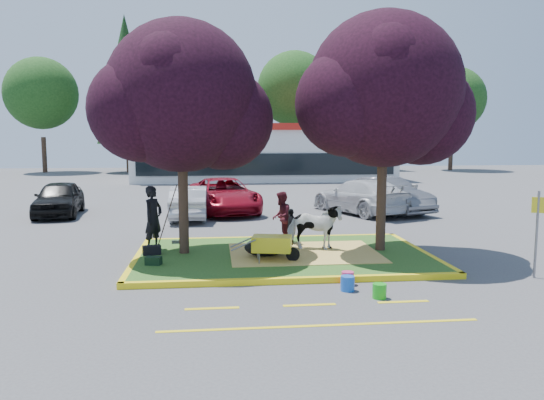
{
  "coord_description": "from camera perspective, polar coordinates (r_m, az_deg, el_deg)",
  "views": [
    {
      "loc": [
        -1.92,
        -14.64,
        3.47
      ],
      "look_at": [
        -0.27,
        0.5,
        1.62
      ],
      "focal_mm": 35.0,
      "sensor_mm": 36.0,
      "label": 1
    }
  ],
  "objects": [
    {
      "name": "treeline",
      "position": [
        52.51,
        -2.84,
        11.56
      ],
      "size": [
        46.58,
        7.8,
        14.63
      ],
      "color": "black",
      "rests_on": "ground"
    },
    {
      "name": "fire_lane_long",
      "position": [
        10.05,
        5.31,
        -13.3
      ],
      "size": [
        6.0,
        0.1,
        0.01
      ],
      "primitive_type": "cube",
      "color": "yellow",
      "rests_on": "ground"
    },
    {
      "name": "curb_right",
      "position": [
        16.18,
        15.76,
        -5.47
      ],
      "size": [
        0.16,
        5.3,
        0.15
      ],
      "primitive_type": "cube",
      "color": "yellow",
      "rests_on": "ground"
    },
    {
      "name": "ground",
      "position": [
        15.16,
        1.21,
        -6.32
      ],
      "size": [
        90.0,
        90.0,
        0.0
      ],
      "primitive_type": "plane",
      "color": "#424244",
      "rests_on": "ground"
    },
    {
      "name": "wheelbarrow",
      "position": [
        14.05,
        0.04,
        -4.76
      ],
      "size": [
        1.84,
        0.82,
        0.69
      ],
      "rotation": [
        0.0,
        0.0,
        -0.22
      ],
      "color": "black",
      "rests_on": "median_island"
    },
    {
      "name": "fire_lane_stripe_b",
      "position": [
        11.16,
        4.06,
        -11.2
      ],
      "size": [
        1.1,
        0.12,
        0.01
      ],
      "primitive_type": "cube",
      "color": "yellow",
      "rests_on": "ground"
    },
    {
      "name": "curb_far",
      "position": [
        17.65,
        0.12,
        -4.18
      ],
      "size": [
        8.3,
        0.16,
        0.15
      ],
      "primitive_type": "cube",
      "color": "yellow",
      "rests_on": "ground"
    },
    {
      "name": "gear_bag_green",
      "position": [
        14.15,
        -12.63,
        -6.39
      ],
      "size": [
        0.44,
        0.33,
        0.21
      ],
      "primitive_type": "cube",
      "rotation": [
        0.0,
        0.0,
        -0.23
      ],
      "color": "black",
      "rests_on": "median_island"
    },
    {
      "name": "median_island",
      "position": [
        15.15,
        1.21,
        -6.04
      ],
      "size": [
        8.0,
        5.0,
        0.15
      ],
      "primitive_type": "cube",
      "color": "#235019",
      "rests_on": "ground"
    },
    {
      "name": "straw_bedding",
      "position": [
        15.22,
        3.46,
        -5.68
      ],
      "size": [
        4.2,
        3.0,
        0.01
      ],
      "primitive_type": "cube",
      "color": "#E6CA5E",
      "rests_on": "median_island"
    },
    {
      "name": "curb_near",
      "position": [
        12.67,
        2.74,
        -8.64
      ],
      "size": [
        8.3,
        0.16,
        0.15
      ],
      "primitive_type": "cube",
      "color": "yellow",
      "rests_on": "ground"
    },
    {
      "name": "tree_purple_right",
      "position": [
        15.63,
        12.04,
        10.76
      ],
      "size": [
        5.3,
        4.4,
        6.82
      ],
      "color": "black",
      "rests_on": "median_island"
    },
    {
      "name": "car_silver",
      "position": [
        22.58,
        -8.87,
        -0.24
      ],
      "size": [
        1.49,
        4.22,
        1.39
      ],
      "primitive_type": "imported",
      "rotation": [
        0.0,
        0.0,
        3.14
      ],
      "color": "#ACAFB5",
      "rests_on": "ground"
    },
    {
      "name": "gear_bag_dark",
      "position": [
        15.35,
        -12.81,
        -5.27
      ],
      "size": [
        0.55,
        0.38,
        0.25
      ],
      "primitive_type": "cube",
      "rotation": [
        0.0,
        0.0,
        0.23
      ],
      "color": "black",
      "rests_on": "median_island"
    },
    {
      "name": "car_white",
      "position": [
        24.13,
        9.47,
        0.39
      ],
      "size": [
        4.04,
        5.72,
        1.54
      ],
      "primitive_type": "imported",
      "rotation": [
        0.0,
        0.0,
        3.54
      ],
      "color": "silver",
      "rests_on": "ground"
    },
    {
      "name": "car_red",
      "position": [
        24.26,
        -5.23,
        0.51
      ],
      "size": [
        3.64,
        6.0,
        1.56
      ],
      "primitive_type": "imported",
      "rotation": [
        0.0,
        0.0,
        0.2
      ],
      "color": "maroon",
      "rests_on": "ground"
    },
    {
      "name": "calf",
      "position": [
        14.76,
        -0.71,
        -5.08
      ],
      "size": [
        1.27,
        0.87,
        0.51
      ],
      "primitive_type": "ellipsoid",
      "rotation": [
        0.0,
        0.0,
        0.18
      ],
      "color": "black",
      "rests_on": "median_island"
    },
    {
      "name": "bucket_blue",
      "position": [
        12.19,
        8.13,
        -8.88
      ],
      "size": [
        0.4,
        0.4,
        0.34
      ],
      "primitive_type": "cylinder",
      "rotation": [
        0.0,
        0.0,
        0.32
      ],
      "color": "blue",
      "rests_on": "ground"
    },
    {
      "name": "fire_lane_stripe_c",
      "position": [
        11.68,
        13.93,
        -10.57
      ],
      "size": [
        1.1,
        0.12,
        0.01
      ],
      "primitive_type": "cube",
      "color": "yellow",
      "rests_on": "ground"
    },
    {
      "name": "retail_building",
      "position": [
        42.82,
        -0.99,
        5.28
      ],
      "size": [
        20.4,
        8.4,
        4.4
      ],
      "color": "silver",
      "rests_on": "ground"
    },
    {
      "name": "sign_post",
      "position": [
        14.42,
        26.62,
        -2.47
      ],
      "size": [
        0.29,
        0.15,
        2.15
      ],
      "rotation": [
        0.0,
        0.0,
        -0.42
      ],
      "color": "slate",
      "rests_on": "ground"
    },
    {
      "name": "car_grey",
      "position": [
        24.67,
        12.35,
        0.51
      ],
      "size": [
        3.24,
        5.07,
        1.58
      ],
      "primitive_type": "imported",
      "rotation": [
        0.0,
        0.0,
        0.36
      ],
      "color": "#525459",
      "rests_on": "ground"
    },
    {
      "name": "visitor_b",
      "position": [
        16.36,
        2.05,
        -2.85
      ],
      "size": [
        0.38,
        0.68,
        1.1
      ],
      "primitive_type": "imported",
      "rotation": [
        0.0,
        0.0,
        -1.75
      ],
      "color": "black",
      "rests_on": "median_island"
    },
    {
      "name": "fire_lane_stripe_a",
      "position": [
        11.0,
        -6.47,
        -11.51
      ],
      "size": [
        1.1,
        0.12,
        0.01
      ],
      "primitive_type": "cube",
      "color": "yellow",
      "rests_on": "ground"
    },
    {
      "name": "bucket_green",
      "position": [
        11.76,
        11.48,
        -9.58
      ],
      "size": [
        0.38,
        0.38,
        0.32
      ],
      "primitive_type": "cylinder",
      "rotation": [
        0.0,
        0.0,
        0.31
      ],
      "color": "#19A81A",
      "rests_on": "ground"
    },
    {
      "name": "handler",
      "position": [
        15.79,
        -12.65,
        -1.93
      ],
      "size": [
        0.75,
        0.82,
        1.88
      ],
      "primitive_type": "imported",
      "rotation": [
        0.0,
        0.0,
        1.01
      ],
      "color": "black",
      "rests_on": "median_island"
    },
    {
      "name": "curb_left",
      "position": [
        15.18,
        -14.34,
        -6.23
      ],
      "size": [
        0.16,
        5.3,
        0.15
      ],
      "primitive_type": "cube",
      "color": "yellow",
      "rests_on": "ground"
    },
    {
      "name": "car_black",
      "position": [
        24.97,
        -21.94,
        0.17
      ],
      "size": [
        2.23,
        4.59,
        1.51
      ],
      "primitive_type": "imported",
      "rotation": [
        0.0,
        0.0,
        0.1
      ],
      "color": "black",
      "rests_on": "ground"
    },
    {
      "name": "visitor_a",
      "position": [
        16.65,
        1.0,
        -1.81
      ],
      "size": [
        0.79,
        0.91,
        1.59
      ],
      "primitive_type": "imported",
      "rotation": [
        0.0,
        0.0,
        -1.84
      ],
      "color": "#4C151F",
      "rests_on": "median_island"
    },
    {
      "name": "bucket_pink",
      "position": [
        12.66,
        8.14,
        -8.33
      ],
      "size": [
        0.37,
        0.37,
        0.31
      ],
      "primitive_type": "cylinder",
      "rotation": [
        0.0,
        0.0,
        -0.3
      ],
      "color": "#D8306C",
      "rests_on": "ground"
    },
    {
      "name": "tree_purple_left",
      "position": [
        15.07,
        -9.65,
        10.2
      ],
      "size": [
        5.06,
        4.2,
        6.51
      ],
      "color": "black",
      "rests_on": "median_island"
    },
    {
      "name": "cow",
      "position": [
        15.52,
        4.56,
        -2.91
      ],
      "size": [
        1.73,
        1.08,
        1.36
      ],
      "primitive_type": "imported",
      "rotation": [
        0.0,
        0.0,
        1.34
      ],
      "color": "silver",
      "rests_on": "median_island"
    }
  ]
}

